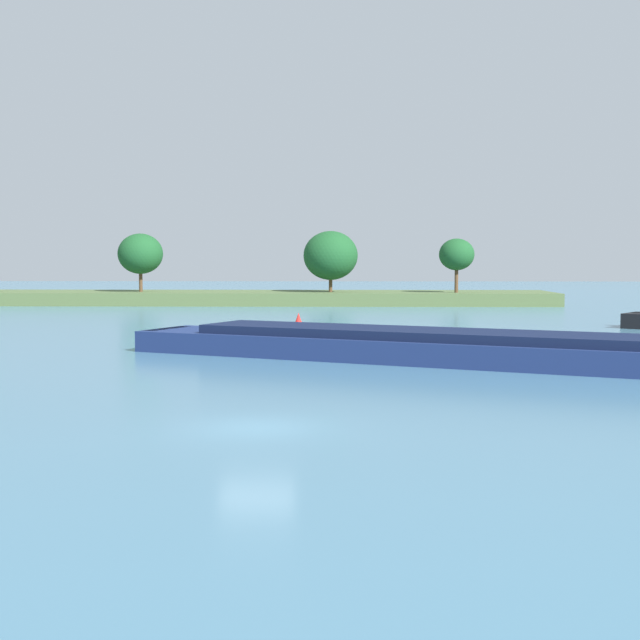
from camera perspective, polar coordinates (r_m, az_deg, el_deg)
The scene contains 4 objects.
ground_plane at distance 29.51m, azimuth -4.08°, elevation -6.93°, with size 400.00×400.00×0.00m, color teal.
treeline_island at distance 113.47m, azimuth -10.94°, elevation 2.32°, with size 94.29×13.25×9.30m.
cargo_barge at distance 47.85m, azimuth 9.93°, elevation -1.70°, with size 37.70×20.82×5.84m.
channel_buoy_red at distance 60.87m, azimuth -1.39°, elevation -0.56°, with size 0.70×0.70×1.90m.
Camera 1 is at (2.89, -28.84, 5.54)m, focal length 49.71 mm.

